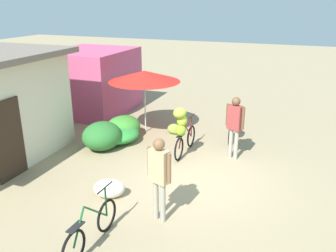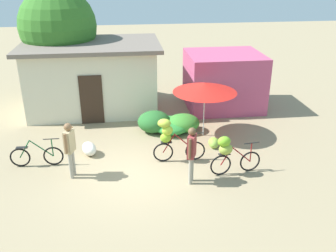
{
  "view_description": "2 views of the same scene",
  "coord_description": "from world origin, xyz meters",
  "px_view_note": "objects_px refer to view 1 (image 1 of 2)",
  "views": [
    {
      "loc": [
        -7.63,
        -2.29,
        4.24
      ],
      "look_at": [
        0.63,
        0.92,
        1.09
      ],
      "focal_mm": 38.28,
      "sensor_mm": 36.0,
      "label": 1
    },
    {
      "loc": [
        -0.26,
        -10.12,
        6.06
      ],
      "look_at": [
        1.2,
        1.4,
        0.97
      ],
      "focal_mm": 40.32,
      "sensor_mm": 36.0,
      "label": 2
    }
  ],
  "objects_px": {
    "bicycle_leftmost": "(91,229)",
    "produce_sack": "(109,188)",
    "person_bystander": "(235,121)",
    "market_umbrella": "(144,76)",
    "person_vendor": "(159,171)",
    "bicycle_near_pile": "(182,127)",
    "shop_pink": "(92,81)",
    "bicycle_center_loaded": "(232,118)",
    "banana_pile_on_ground": "(175,129)"
  },
  "relations": [
    {
      "from": "market_umbrella",
      "to": "produce_sack",
      "type": "bearing_deg",
      "value": -166.31
    },
    {
      "from": "bicycle_near_pile",
      "to": "produce_sack",
      "type": "bearing_deg",
      "value": 163.15
    },
    {
      "from": "bicycle_center_loaded",
      "to": "person_vendor",
      "type": "bearing_deg",
      "value": 174.52
    },
    {
      "from": "bicycle_leftmost",
      "to": "person_bystander",
      "type": "bearing_deg",
      "value": -18.75
    },
    {
      "from": "bicycle_center_loaded",
      "to": "bicycle_near_pile",
      "type": "bearing_deg",
      "value": 147.99
    },
    {
      "from": "bicycle_center_loaded",
      "to": "banana_pile_on_ground",
      "type": "relative_size",
      "value": 2.81
    },
    {
      "from": "bicycle_center_loaded",
      "to": "person_bystander",
      "type": "xyz_separation_m",
      "value": [
        -1.21,
        -0.32,
        0.32
      ]
    },
    {
      "from": "bicycle_leftmost",
      "to": "person_vendor",
      "type": "xyz_separation_m",
      "value": [
        1.2,
        -0.82,
        0.74
      ]
    },
    {
      "from": "bicycle_leftmost",
      "to": "bicycle_center_loaded",
      "type": "distance_m",
      "value": 6.07
    },
    {
      "from": "banana_pile_on_ground",
      "to": "shop_pink",
      "type": "bearing_deg",
      "value": 71.38
    },
    {
      "from": "produce_sack",
      "to": "person_vendor",
      "type": "height_order",
      "value": "person_vendor"
    },
    {
      "from": "bicycle_near_pile",
      "to": "market_umbrella",
      "type": "bearing_deg",
      "value": 50.46
    },
    {
      "from": "market_umbrella",
      "to": "produce_sack",
      "type": "height_order",
      "value": "market_umbrella"
    },
    {
      "from": "shop_pink",
      "to": "person_bystander",
      "type": "bearing_deg",
      "value": -112.67
    },
    {
      "from": "banana_pile_on_ground",
      "to": "market_umbrella",
      "type": "bearing_deg",
      "value": 99.89
    },
    {
      "from": "bicycle_center_loaded",
      "to": "produce_sack",
      "type": "relative_size",
      "value": 2.35
    },
    {
      "from": "person_vendor",
      "to": "person_bystander",
      "type": "relative_size",
      "value": 1.0
    },
    {
      "from": "bicycle_near_pile",
      "to": "person_vendor",
      "type": "height_order",
      "value": "person_vendor"
    },
    {
      "from": "banana_pile_on_ground",
      "to": "produce_sack",
      "type": "bearing_deg",
      "value": -179.89
    },
    {
      "from": "produce_sack",
      "to": "bicycle_near_pile",
      "type": "bearing_deg",
      "value": -16.85
    },
    {
      "from": "market_umbrella",
      "to": "person_vendor",
      "type": "height_order",
      "value": "market_umbrella"
    },
    {
      "from": "person_vendor",
      "to": "person_bystander",
      "type": "height_order",
      "value": "person_bystander"
    },
    {
      "from": "bicycle_center_loaded",
      "to": "shop_pink",
      "type": "bearing_deg",
      "value": 76.89
    },
    {
      "from": "produce_sack",
      "to": "bicycle_leftmost",
      "type": "bearing_deg",
      "value": -160.5
    },
    {
      "from": "bicycle_near_pile",
      "to": "banana_pile_on_ground",
      "type": "bearing_deg",
      "value": 25.88
    },
    {
      "from": "banana_pile_on_ground",
      "to": "person_vendor",
      "type": "xyz_separation_m",
      "value": [
        -4.74,
        -1.4,
        0.93
      ]
    },
    {
      "from": "banana_pile_on_ground",
      "to": "person_bystander",
      "type": "bearing_deg",
      "value": -119.48
    },
    {
      "from": "market_umbrella",
      "to": "banana_pile_on_ground",
      "type": "xyz_separation_m",
      "value": [
        0.18,
        -1.01,
        -1.74
      ]
    },
    {
      "from": "bicycle_center_loaded",
      "to": "person_bystander",
      "type": "height_order",
      "value": "person_bystander"
    },
    {
      "from": "bicycle_leftmost",
      "to": "bicycle_center_loaded",
      "type": "xyz_separation_m",
      "value": [
        5.92,
        -1.28,
        0.42
      ]
    },
    {
      "from": "shop_pink",
      "to": "produce_sack",
      "type": "xyz_separation_m",
      "value": [
        -5.68,
        -3.98,
        -0.99
      ]
    },
    {
      "from": "bicycle_center_loaded",
      "to": "banana_pile_on_ground",
      "type": "distance_m",
      "value": 1.95
    },
    {
      "from": "bicycle_leftmost",
      "to": "person_bystander",
      "type": "xyz_separation_m",
      "value": [
        4.71,
        -1.6,
        0.75
      ]
    },
    {
      "from": "bicycle_leftmost",
      "to": "produce_sack",
      "type": "relative_size",
      "value": 2.4
    },
    {
      "from": "produce_sack",
      "to": "person_vendor",
      "type": "xyz_separation_m",
      "value": [
        -0.4,
        -1.39,
        0.88
      ]
    },
    {
      "from": "produce_sack",
      "to": "person_vendor",
      "type": "bearing_deg",
      "value": -106.2
    },
    {
      "from": "shop_pink",
      "to": "bicycle_near_pile",
      "type": "bearing_deg",
      "value": -122.22
    },
    {
      "from": "person_bystander",
      "to": "banana_pile_on_ground",
      "type": "bearing_deg",
      "value": 60.52
    },
    {
      "from": "bicycle_leftmost",
      "to": "banana_pile_on_ground",
      "type": "bearing_deg",
      "value": 5.53
    },
    {
      "from": "shop_pink",
      "to": "bicycle_near_pile",
      "type": "xyz_separation_m",
      "value": [
        -3.02,
        -4.79,
        -0.31
      ]
    },
    {
      "from": "banana_pile_on_ground",
      "to": "person_vendor",
      "type": "relative_size",
      "value": 0.33
    },
    {
      "from": "market_umbrella",
      "to": "banana_pile_on_ground",
      "type": "bearing_deg",
      "value": -80.11
    },
    {
      "from": "produce_sack",
      "to": "market_umbrella",
      "type": "bearing_deg",
      "value": 13.69
    },
    {
      "from": "bicycle_leftmost",
      "to": "person_vendor",
      "type": "distance_m",
      "value": 1.63
    },
    {
      "from": "shop_pink",
      "to": "market_umbrella",
      "type": "xyz_separation_m",
      "value": [
        -1.51,
        -2.97,
        0.7
      ]
    },
    {
      "from": "shop_pink",
      "to": "bicycle_leftmost",
      "type": "distance_m",
      "value": 8.62
    },
    {
      "from": "bicycle_center_loaded",
      "to": "banana_pile_on_ground",
      "type": "xyz_separation_m",
      "value": [
        0.02,
        1.85,
        -0.61
      ]
    },
    {
      "from": "bicycle_center_loaded",
      "to": "market_umbrella",
      "type": "bearing_deg",
      "value": 93.15
    },
    {
      "from": "shop_pink",
      "to": "person_bystander",
      "type": "xyz_separation_m",
      "value": [
        -2.57,
        -6.15,
        -0.11
      ]
    },
    {
      "from": "bicycle_near_pile",
      "to": "person_bystander",
      "type": "distance_m",
      "value": 1.45
    }
  ]
}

